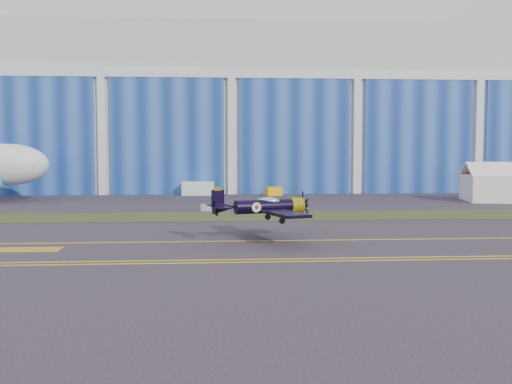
{
  "coord_description": "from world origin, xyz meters",
  "views": [
    {
      "loc": [
        -3.48,
        -54.37,
        7.5
      ],
      "look_at": [
        0.91,
        4.6,
        3.44
      ],
      "focal_mm": 42.0,
      "sensor_mm": 36.0,
      "label": 1
    }
  ],
  "objects": [
    {
      "name": "hangar",
      "position": [
        0.0,
        71.79,
        14.96
      ],
      "size": [
        220.0,
        45.7,
        30.0
      ],
      "color": "silver",
      "rests_on": "ground"
    },
    {
      "name": "shipping_container",
      "position": [
        -5.77,
        47.25,
        1.16
      ],
      "size": [
        5.52,
        2.63,
        2.31
      ],
      "primitive_type": "cube",
      "rotation": [
        0.0,
        0.0,
        -0.09
      ],
      "color": "silver",
      "rests_on": "ground"
    },
    {
      "name": "barrier_b",
      "position": [
        3.55,
        20.48,
        0.45
      ],
      "size": [
        2.05,
        0.8,
        0.9
      ],
      "primitive_type": "cube",
      "rotation": [
        0.0,
        0.0,
        -0.1
      ],
      "color": "gray",
      "rests_on": "ground"
    },
    {
      "name": "barrier_c",
      "position": [
        3.97,
        20.65,
        0.45
      ],
      "size": [
        2.02,
        0.68,
        0.9
      ],
      "primitive_type": "cube",
      "rotation": [
        0.0,
        0.0,
        0.04
      ],
      "color": "gray",
      "rests_on": "ground"
    },
    {
      "name": "ground",
      "position": [
        0.0,
        0.0,
        0.0
      ],
      "size": [
        260.0,
        260.0,
        0.0
      ],
      "primitive_type": "plane",
      "color": "#362E3A",
      "rests_on": "ground"
    },
    {
      "name": "edge_line_far",
      "position": [
        0.0,
        -13.5,
        0.01
      ],
      "size": [
        80.0,
        0.2,
        0.02
      ],
      "primitive_type": "cube",
      "color": "yellow",
      "rests_on": "ground"
    },
    {
      "name": "hold_short_ladder",
      "position": [
        -18.0,
        -8.1,
        0.01
      ],
      "size": [
        6.0,
        2.4,
        0.02
      ],
      "primitive_type": null,
      "color": "yellow",
      "rests_on": "ground"
    },
    {
      "name": "tug",
      "position": [
        6.95,
        45.38,
        0.74
      ],
      "size": [
        2.82,
        2.11,
        1.47
      ],
      "primitive_type": "cube",
      "rotation": [
        0.0,
        0.0,
        0.23
      ],
      "color": "#F3AF0A",
      "rests_on": "ground"
    },
    {
      "name": "barrier_a",
      "position": [
        -3.85,
        20.23,
        0.45
      ],
      "size": [
        2.03,
        0.72,
        0.9
      ],
      "primitive_type": "cube",
      "rotation": [
        0.0,
        0.0,
        0.06
      ],
      "color": "gray",
      "rests_on": "ground"
    },
    {
      "name": "taxiway_centreline",
      "position": [
        0.0,
        -5.0,
        0.01
      ],
      "size": [
        200.0,
        0.2,
        0.02
      ],
      "primitive_type": "cube",
      "color": "yellow",
      "rests_on": "ground"
    },
    {
      "name": "tent",
      "position": [
        40.82,
        31.58,
        2.95
      ],
      "size": [
        14.24,
        11.56,
        5.9
      ],
      "rotation": [
        0.0,
        0.0,
        -0.19
      ],
      "color": "white",
      "rests_on": "ground"
    },
    {
      "name": "warbird",
      "position": [
        0.91,
        -4.4,
        2.84
      ],
      "size": [
        12.61,
        13.93,
        3.44
      ],
      "rotation": [
        0.0,
        0.0,
        0.3
      ],
      "color": "black",
      "rests_on": "ground"
    },
    {
      "name": "grass_median",
      "position": [
        0.0,
        14.0,
        0.02
      ],
      "size": [
        260.0,
        10.0,
        0.02
      ],
      "primitive_type": "cube",
      "color": "#475128",
      "rests_on": "ground"
    },
    {
      "name": "edge_line_near",
      "position": [
        0.0,
        -14.5,
        0.01
      ],
      "size": [
        80.0,
        0.2,
        0.02
      ],
      "primitive_type": "cube",
      "color": "yellow",
      "rests_on": "ground"
    }
  ]
}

